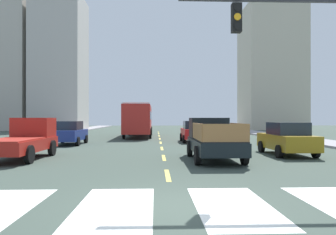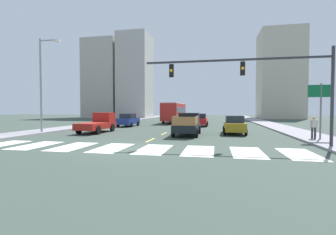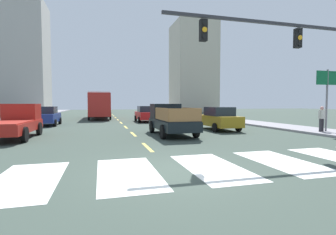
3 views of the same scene
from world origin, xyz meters
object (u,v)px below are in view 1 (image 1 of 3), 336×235
sedan_near_right (70,133)px  sedan_far (287,139)px  pickup_dark (25,139)px  sedan_near_left (194,131)px  pickup_stakebed (213,139)px  city_bus (139,118)px

sedan_near_right → sedan_far: same height
sedan_far → pickup_dark: bearing=-176.5°
sedan_near_left → sedan_near_right: 9.68m
pickup_stakebed → city_bus: city_bus is taller
city_bus → sedan_near_left: (4.84, -7.45, -1.09)m
sedan_far → pickup_stakebed: bearing=-159.7°
pickup_dark → city_bus: bearing=76.8°
sedan_near_left → city_bus: bearing=125.7°
city_bus → sedan_far: 19.22m
sedan_near_left → sedan_near_right: (-9.42, -2.22, 0.00)m
city_bus → sedan_near_right: 10.76m
pickup_stakebed → pickup_dark: same height
sedan_near_right → city_bus: bearing=62.7°
pickup_dark → sedan_near_left: (9.44, 10.55, -0.06)m
sedan_far → sedan_near_right: bearing=150.3°
pickup_stakebed → sedan_far: bearing=19.4°
sedan_near_left → sedan_far: size_ratio=1.00×
sedan_near_right → sedan_far: (13.21, -7.47, 0.00)m
city_bus → sedan_far: bearing=-65.1°
pickup_stakebed → sedan_near_right: pickup_stakebed is taller
pickup_stakebed → pickup_dark: 9.07m
pickup_dark → sedan_near_left: pickup_dark is taller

